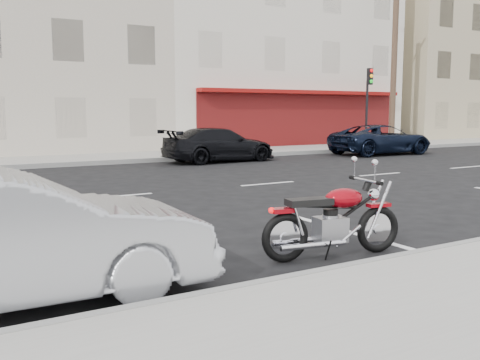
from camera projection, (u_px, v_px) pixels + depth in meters
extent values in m
plane|color=black|center=(199.00, 190.00, 12.82)|extent=(120.00, 120.00, 0.00)
cube|color=gray|center=(28.00, 335.00, 4.30)|extent=(80.00, 0.12, 0.16)
cube|color=#BDB29F|center=(4.00, 27.00, 24.95)|extent=(12.00, 12.00, 11.50)
cube|color=beige|center=(242.00, 36.00, 31.48)|extent=(14.00, 12.00, 12.50)
cube|color=tan|center=(417.00, 61.00, 39.18)|extent=(12.00, 12.00, 11.00)
cylinder|color=#422D1E|center=(394.00, 56.00, 27.41)|extent=(0.30, 0.30, 9.00)
cylinder|color=black|center=(367.00, 113.00, 26.60)|extent=(0.12, 0.12, 3.20)
cube|color=black|center=(370.00, 76.00, 26.24)|extent=(0.26, 0.18, 0.80)
cylinder|color=beige|center=(342.00, 140.00, 26.09)|extent=(0.20, 0.20, 0.60)
sphere|color=beige|center=(342.00, 134.00, 26.05)|extent=(0.20, 0.20, 0.20)
torus|color=black|center=(421.00, 226.00, 7.34)|extent=(0.64, 0.21, 0.63)
torus|color=black|center=(335.00, 234.00, 6.86)|extent=(0.64, 0.21, 0.63)
cube|color=maroon|center=(422.00, 203.00, 7.30)|extent=(0.34, 0.18, 0.05)
cube|color=maroon|center=(333.00, 208.00, 6.81)|extent=(0.30, 0.20, 0.06)
cube|color=gray|center=(377.00, 226.00, 7.08)|extent=(0.44, 0.35, 0.32)
ellipsoid|color=maroon|center=(390.00, 196.00, 7.09)|extent=(0.57, 0.41, 0.25)
cube|color=black|center=(357.00, 200.00, 6.92)|extent=(0.62, 0.34, 0.08)
cylinder|color=silver|center=(410.00, 179.00, 7.18)|extent=(0.15, 0.65, 0.03)
sphere|color=silver|center=(417.00, 193.00, 7.25)|extent=(0.16, 0.16, 0.16)
cylinder|color=silver|center=(362.00, 241.00, 6.87)|extent=(0.89, 0.23, 0.07)
cylinder|color=silver|center=(351.00, 237.00, 7.11)|extent=(0.89, 0.23, 0.07)
cylinder|color=silver|center=(419.00, 206.00, 7.28)|extent=(0.36, 0.10, 0.74)
cylinder|color=black|center=(390.00, 213.00, 7.13)|extent=(0.75, 0.18, 0.46)
imported|color=#A8ABB0|center=(2.00, 239.00, 5.07)|extent=(4.11, 1.60, 1.34)
imported|color=black|center=(381.00, 140.00, 23.08)|extent=(4.70, 2.30, 1.29)
imported|color=black|center=(219.00, 145.00, 19.73)|extent=(4.41, 1.97, 1.26)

